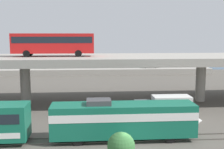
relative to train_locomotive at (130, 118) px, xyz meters
The scene contains 17 objects.
rail_strip_near 2.27m from the train_locomotive, 100.97° to the right, with size 110.00×0.12×0.12m, color #59544C.
rail_strip_far 2.27m from the train_locomotive, 100.97° to the left, with size 110.00×0.12×0.12m, color #59544C.
train_locomotive is the anchor object (origin of this frame).
highway_overpass 16.58m from the train_locomotive, 90.54° to the left, with size 96.00×12.40×7.26m.
transit_bus_on_overpass 19.66m from the train_locomotive, 120.74° to the left, with size 12.00×2.68×3.40m.
service_truck_east 8.02m from the train_locomotive, 50.44° to the left, with size 6.80×2.46×3.04m.
pier_parking_lot 51.02m from the train_locomotive, 90.17° to the left, with size 56.66×11.69×1.59m, color #9E998E.
parked_car_0 53.15m from the train_locomotive, 84.90° to the left, with size 4.45×1.97×1.50m.
parked_car_1 50.09m from the train_locomotive, 75.91° to the left, with size 4.51×1.95×1.50m.
parked_car_2 49.87m from the train_locomotive, 86.52° to the left, with size 4.50×1.92×1.50m.
parked_car_3 52.62m from the train_locomotive, 75.64° to the left, with size 4.36×1.84×1.50m.
parked_car_4 51.22m from the train_locomotive, 106.45° to the left, with size 4.20×1.91×1.50m.
parked_car_5 50.62m from the train_locomotive, 94.09° to the left, with size 4.07×1.92×1.50m.
parked_car_6 54.82m from the train_locomotive, 75.20° to the left, with size 4.38×1.82×1.50m.
parked_car_7 54.25m from the train_locomotive, 100.65° to the left, with size 4.18×1.89×1.50m.
harbor_water 74.03m from the train_locomotive, 90.12° to the left, with size 140.00×36.00×0.01m, color navy.
shrub_right 4.95m from the train_locomotive, 107.14° to the right, with size 2.37×2.37×2.37m, color #346B35.
Camera 1 is at (-3.82, -23.75, 10.53)m, focal length 46.22 mm.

